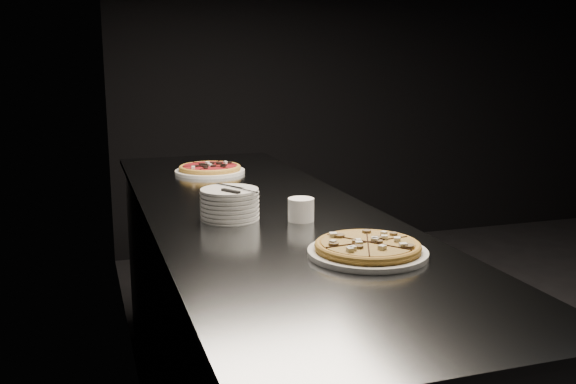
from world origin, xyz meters
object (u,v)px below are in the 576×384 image
object	(u,v)px
plate_stack	(230,204)
cutlery	(233,189)
counter	(259,336)
ramekin	(301,209)
pizza_mushroom	(368,248)
pizza_tomato	(210,169)

from	to	relation	value
plate_stack	cutlery	distance (m)	0.05
counter	ramekin	size ratio (longest dim) A/B	30.37
plate_stack	ramekin	world-z (taller)	plate_stack
pizza_mushroom	ramekin	world-z (taller)	ramekin
pizza_tomato	cutlery	distance (m)	0.84
counter	pizza_mushroom	bearing A→B (deg)	-78.42
pizza_mushroom	cutlery	xyz separation A→B (m)	(-0.24, 0.47, 0.08)
counter	cutlery	size ratio (longest dim) A/B	13.04
plate_stack	ramekin	bearing A→B (deg)	-25.08
cutlery	ramekin	world-z (taller)	cutlery
pizza_mushroom	cutlery	distance (m)	0.53
ramekin	pizza_tomato	bearing A→B (deg)	96.42
counter	ramekin	bearing A→B (deg)	-69.74
plate_stack	cutlery	bearing A→B (deg)	-62.38
plate_stack	pizza_mushroom	bearing A→B (deg)	-62.93
pizza_tomato	pizza_mushroom	bearing A→B (deg)	-83.55
ramekin	plate_stack	bearing A→B (deg)	154.92
counter	ramekin	distance (m)	0.55
cutlery	ramekin	bearing A→B (deg)	-53.41
plate_stack	ramekin	xyz separation A→B (m)	(0.20, -0.09, -0.01)
pizza_tomato	cutlery	bearing A→B (deg)	-96.32
pizza_mushroom	pizza_tomato	distance (m)	1.30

